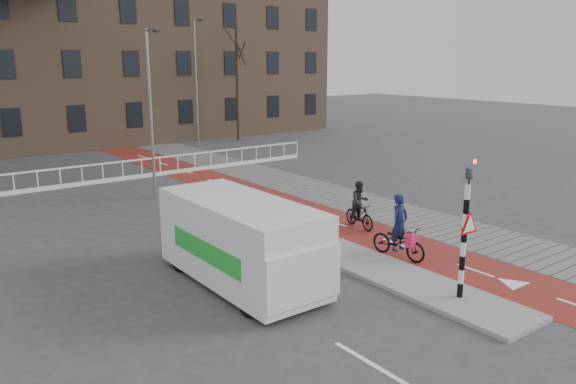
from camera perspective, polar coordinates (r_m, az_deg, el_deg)
ground at (r=16.53m, az=12.62°, el=-7.95°), size 120.00×120.00×0.00m
bike_lane at (r=24.66m, az=-2.87°, el=-0.51°), size 2.50×60.00×0.01m
sidewalk at (r=26.29m, az=2.19°, el=0.37°), size 3.00×60.00×0.01m
curb_island at (r=18.74m, az=1.88°, el=-4.85°), size 1.80×16.00×0.12m
traffic_signal at (r=14.29m, az=17.60°, el=-3.24°), size 0.80×0.80×3.68m
bollard at (r=18.26m, az=3.79°, el=-4.04°), size 0.12×0.12×0.68m
cyclist_near at (r=17.37m, az=11.21°, el=-4.48°), size 0.87×1.95×1.97m
cyclist_far at (r=20.12m, az=7.28°, el=-1.71°), size 0.77×1.60×1.71m
van at (r=15.04m, az=-4.81°, el=-4.91°), size 2.19×5.36×2.31m
railing at (r=28.28m, az=-22.10°, el=0.94°), size 28.00×0.10×0.99m
townhouse_row at (r=42.82m, az=-25.84°, el=14.64°), size 46.00×10.00×15.90m
tree_right at (r=41.52m, az=-5.13°, el=10.73°), size 0.25×0.25×8.06m
streetlight_near at (r=24.49m, az=-13.76°, el=7.49°), size 0.12×0.12×7.13m
streetlight_right at (r=39.08m, az=-9.31°, el=10.76°), size 0.12×0.12×8.48m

